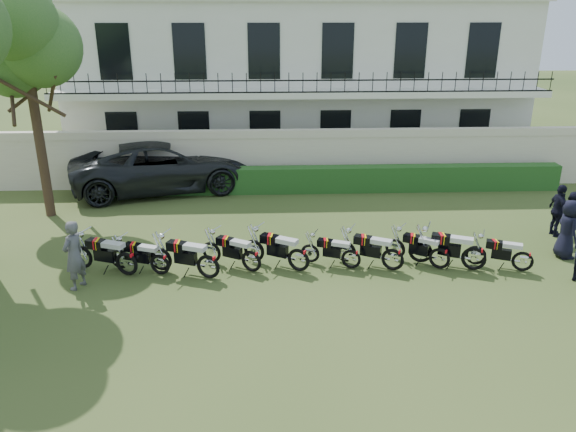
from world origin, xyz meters
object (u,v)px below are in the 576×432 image
(motorcycle_1, at_px, (160,260))
(motorcycle_7, at_px, (440,254))
(motorcycle_4, at_px, (299,255))
(officer_3, at_px, (568,229))
(motorcycle_0, at_px, (126,258))
(motorcycle_2, at_px, (208,261))
(motorcycle_6, at_px, (393,254))
(motorcycle_8, at_px, (474,253))
(motorcycle_9, at_px, (523,257))
(officer_4, at_px, (572,220))
(motorcycle_3, at_px, (251,256))
(suv, at_px, (163,166))
(inspector, at_px, (74,255))
(motorcycle_5, at_px, (351,255))
(officer_5, at_px, (558,211))
(tree_west_near, at_px, (25,38))

(motorcycle_1, xyz_separation_m, motorcycle_7, (7.61, 0.03, 0.01))
(motorcycle_4, height_order, officer_3, officer_3)
(motorcycle_0, xyz_separation_m, motorcycle_2, (2.20, -0.28, 0.00))
(motorcycle_6, height_order, motorcycle_8, motorcycle_8)
(motorcycle_9, bearing_deg, motorcycle_4, 109.82)
(motorcycle_7, distance_m, motorcycle_9, 2.23)
(motorcycle_9, height_order, officer_4, officer_4)
(motorcycle_4, bearing_deg, motorcycle_7, -60.84)
(motorcycle_3, distance_m, suv, 8.35)
(motorcycle_6, relative_size, inspector, 0.99)
(motorcycle_1, distance_m, motorcycle_6, 6.30)
(motorcycle_5, height_order, officer_5, officer_5)
(motorcycle_9, bearing_deg, motorcycle_1, 111.00)
(tree_west_near, bearing_deg, motorcycle_6, -24.17)
(tree_west_near, relative_size, motorcycle_3, 4.64)
(motorcycle_0, distance_m, motorcycle_8, 9.39)
(motorcycle_6, relative_size, officer_3, 1.05)
(motorcycle_7, bearing_deg, motorcycle_3, 123.52)
(officer_4, bearing_deg, motorcycle_8, 132.24)
(motorcycle_4, height_order, inspector, inspector)
(motorcycle_1, height_order, motorcycle_3, motorcycle_3)
(motorcycle_5, distance_m, suv, 9.77)
(motorcycle_5, bearing_deg, tree_west_near, 85.70)
(motorcycle_1, distance_m, motorcycle_9, 9.83)
(motorcycle_0, xyz_separation_m, motorcycle_5, (6.07, 0.17, -0.09))
(officer_5, bearing_deg, officer_3, 160.52)
(tree_west_near, xyz_separation_m, officer_3, (16.03, -4.16, -5.02))
(motorcycle_0, distance_m, motorcycle_3, 3.33)
(motorcycle_1, xyz_separation_m, inspector, (-2.01, -0.63, 0.46))
(motorcycle_7, height_order, motorcycle_9, motorcycle_7)
(officer_3, height_order, officer_4, officer_3)
(officer_4, bearing_deg, motorcycle_4, 117.85)
(motorcycle_5, bearing_deg, motorcycle_0, 112.99)
(officer_5, bearing_deg, motorcycle_7, 116.17)
(officer_5, bearing_deg, motorcycle_4, 104.20)
(tree_west_near, distance_m, motorcycle_2, 9.48)
(motorcycle_6, distance_m, officer_4, 5.85)
(motorcycle_5, distance_m, officer_5, 7.14)
(motorcycle_3, bearing_deg, motorcycle_1, 121.68)
(motorcycle_6, bearing_deg, motorcycle_8, -65.82)
(inspector, relative_size, officer_3, 1.06)
(motorcycle_3, bearing_deg, tree_west_near, 85.72)
(tree_west_near, bearing_deg, motorcycle_1, -46.77)
(motorcycle_6, distance_m, officer_3, 5.22)
(motorcycle_7, bearing_deg, motorcycle_1, 124.19)
(motorcycle_4, bearing_deg, officer_5, -45.55)
(inspector, xyz_separation_m, officer_3, (13.47, 1.32, -0.05))
(motorcycle_1, height_order, officer_4, officer_4)
(motorcycle_9, bearing_deg, motorcycle_6, 109.04)
(tree_west_near, distance_m, suv, 6.62)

